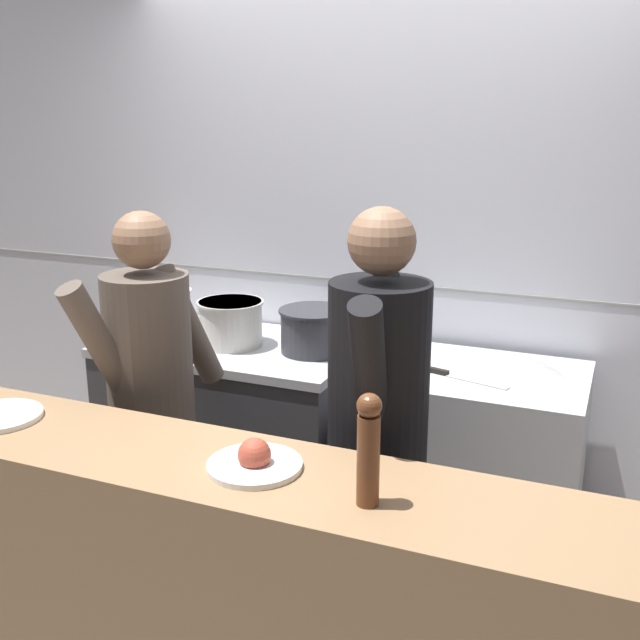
{
  "coord_description": "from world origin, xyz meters",
  "views": [
    {
      "loc": [
        1.04,
        -2.03,
        1.93
      ],
      "look_at": [
        -0.03,
        0.55,
        1.15
      ],
      "focal_mm": 42.0,
      "sensor_mm": 36.0,
      "label": 1
    }
  ],
  "objects": [
    {
      "name": "pepper_mill",
      "position": [
        0.49,
        -0.39,
        1.12
      ],
      "size": [
        0.06,
        0.06,
        0.3
      ],
      "color": "brown",
      "rests_on": "pass_counter"
    },
    {
      "name": "pass_counter",
      "position": [
        -0.12,
        -0.33,
        0.48
      ],
      "size": [
        2.61,
        0.45,
        0.96
      ],
      "color": "#93704C",
      "rests_on": "ground_plane"
    },
    {
      "name": "chef_sous",
      "position": [
        0.33,
        0.18,
        0.92
      ],
      "size": [
        0.39,
        0.72,
        1.65
      ],
      "rotation": [
        0.0,
        0.0,
        0.17
      ],
      "color": "black",
      "rests_on": "ground_plane"
    },
    {
      "name": "mixing_bowl_steel",
      "position": [
        0.72,
        0.93,
        0.94
      ],
      "size": [
        0.3,
        0.3,
        0.08
      ],
      "color": "#B7BABF",
      "rests_on": "prep_counter"
    },
    {
      "name": "chefs_knife",
      "position": [
        0.46,
        0.78,
        0.91
      ],
      "size": [
        0.36,
        0.12,
        0.02
      ],
      "color": "#B7BABF",
      "rests_on": "prep_counter"
    },
    {
      "name": "sauce_pot",
      "position": [
        -0.6,
        0.85,
        1.0
      ],
      "size": [
        0.3,
        0.3,
        0.21
      ],
      "color": "beige",
      "rests_on": "oven_range"
    },
    {
      "name": "braising_pot",
      "position": [
        -0.21,
        0.9,
        1.0
      ],
      "size": [
        0.31,
        0.31,
        0.2
      ],
      "color": "#2D2D33",
      "rests_on": "oven_range"
    },
    {
      "name": "oven_range",
      "position": [
        -0.61,
        0.89,
        0.45
      ],
      "size": [
        1.17,
        0.71,
        0.89
      ],
      "color": "#38383D",
      "rests_on": "ground_plane"
    },
    {
      "name": "plated_dish_appetiser",
      "position": [
        0.13,
        -0.33,
        0.98
      ],
      "size": [
        0.27,
        0.27,
        0.09
      ],
      "color": "white",
      "rests_on": "pass_counter"
    },
    {
      "name": "prep_counter",
      "position": [
        0.5,
        0.89,
        0.45
      ],
      "size": [
        0.93,
        0.65,
        0.9
      ],
      "color": "#B7BABF",
      "rests_on": "ground_plane"
    },
    {
      "name": "chef_head_cook",
      "position": [
        -0.57,
        0.18,
        0.89
      ],
      "size": [
        0.41,
        0.68,
        1.59
      ],
      "rotation": [
        0.0,
        0.0,
        -0.34
      ],
      "color": "black",
      "rests_on": "ground_plane"
    },
    {
      "name": "stock_pot",
      "position": [
        -1.0,
        0.89,
        1.01
      ],
      "size": [
        0.28,
        0.28,
        0.22
      ],
      "color": "beige",
      "rests_on": "oven_range"
    },
    {
      "name": "wall_back_tiled",
      "position": [
        0.0,
        1.29,
        1.3
      ],
      "size": [
        8.0,
        0.06,
        2.6
      ],
      "color": "silver",
      "rests_on": "ground_plane"
    }
  ]
}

